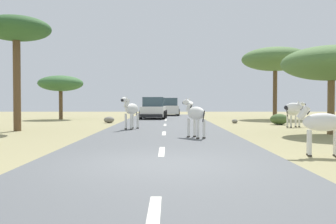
{
  "coord_description": "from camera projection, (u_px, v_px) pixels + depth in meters",
  "views": [
    {
      "loc": [
        0.3,
        -8.48,
        1.44
      ],
      "look_at": [
        0.36,
        7.01,
        1.01
      ],
      "focal_mm": 40.63,
      "sensor_mm": 36.0,
      "label": 1
    }
  ],
  "objects": [
    {
      "name": "ground_plane",
      "position": [
        153.0,
        166.0,
        8.52
      ],
      "size": [
        90.0,
        90.0,
        0.0
      ],
      "primitive_type": "plane",
      "color": "#998E60"
    },
    {
      "name": "road",
      "position": [
        159.0,
        164.0,
        8.52
      ],
      "size": [
        6.0,
        64.0,
        0.05
      ],
      "primitive_type": "cube",
      "color": "#56595B",
      "rests_on": "ground_plane"
    },
    {
      "name": "lane_markings",
      "position": [
        158.0,
        171.0,
        7.52
      ],
      "size": [
        0.16,
        56.0,
        0.01
      ],
      "color": "silver",
      "rests_on": "road"
    },
    {
      "name": "zebra_0",
      "position": [
        130.0,
        109.0,
        19.02
      ],
      "size": [
        0.9,
        1.69,
        1.67
      ],
      "rotation": [
        0.0,
        0.0,
        2.78
      ],
      "color": "silver",
      "rests_on": "road"
    },
    {
      "name": "zebra_1",
      "position": [
        194.0,
        114.0,
        14.57
      ],
      "size": [
        0.96,
        1.52,
        1.54
      ],
      "rotation": [
        0.0,
        0.0,
        0.47
      ],
      "color": "silver",
      "rests_on": "road"
    },
    {
      "name": "zebra_3",
      "position": [
        318.0,
        123.0,
        9.97
      ],
      "size": [
        1.53,
        0.63,
        1.47
      ],
      "rotation": [
        0.0,
        0.0,
        1.34
      ],
      "color": "silver",
      "rests_on": "ground_plane"
    },
    {
      "name": "zebra_4",
      "position": [
        293.0,
        112.0,
        21.28
      ],
      "size": [
        1.42,
        0.97,
        1.46
      ],
      "rotation": [
        0.0,
        0.0,
        5.23
      ],
      "color": "silver",
      "rests_on": "ground_plane"
    },
    {
      "name": "car_0",
      "position": [
        152.0,
        109.0,
        30.89
      ],
      "size": [
        2.17,
        4.41,
        1.74
      ],
      "rotation": [
        0.0,
        0.0,
        3.1
      ],
      "color": "white",
      "rests_on": "road"
    },
    {
      "name": "car_1",
      "position": [
        167.0,
        107.0,
        38.08
      ],
      "size": [
        2.13,
        4.4,
        1.74
      ],
      "rotation": [
        0.0,
        0.0,
        0.03
      ],
      "color": "white",
      "rests_on": "road"
    },
    {
      "name": "tree_1",
      "position": [
        274.0,
        59.0,
        31.52
      ],
      "size": [
        5.53,
        5.53,
        5.92
      ],
      "color": "brown",
      "rests_on": "ground_plane"
    },
    {
      "name": "tree_2",
      "position": [
        15.0,
        31.0,
        18.35
      ],
      "size": [
        3.3,
        3.3,
        5.55
      ],
      "color": "brown",
      "rests_on": "ground_plane"
    },
    {
      "name": "tree_5",
      "position": [
        59.0,
        84.0,
        30.57
      ],
      "size": [
        3.59,
        3.59,
        3.53
      ],
      "color": "brown",
      "rests_on": "ground_plane"
    },
    {
      "name": "tree_6",
      "position": [
        330.0,
        64.0,
        16.58
      ],
      "size": [
        4.29,
        4.29,
        3.86
      ],
      "color": "brown",
      "rests_on": "ground_plane"
    },
    {
      "name": "bush_1",
      "position": [
        278.0,
        119.0,
        23.56
      ],
      "size": [
        1.12,
        1.01,
        0.67
      ],
      "primitive_type": "ellipsoid",
      "color": "#425B2D",
      "rests_on": "ground_plane"
    },
    {
      "name": "rock_1",
      "position": [
        108.0,
        120.0,
        25.43
      ],
      "size": [
        0.7,
        0.65,
        0.42
      ],
      "primitive_type": "ellipsoid",
      "color": "gray",
      "rests_on": "ground_plane"
    },
    {
      "name": "rock_2",
      "position": [
        233.0,
        121.0,
        25.04
      ],
      "size": [
        0.39,
        0.4,
        0.27
      ],
      "primitive_type": "ellipsoid",
      "color": "gray",
      "rests_on": "ground_plane"
    }
  ]
}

